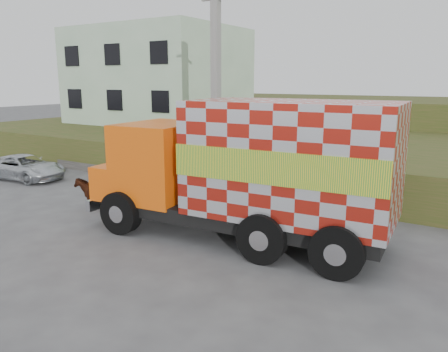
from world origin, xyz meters
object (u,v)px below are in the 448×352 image
Objects in this scene: suv at (24,167)px; pedestrian at (303,128)px; cargo_truck at (250,170)px; cow at (97,192)px; utility_pole at (216,85)px.

pedestrian is (10.94, 4.72, 1.91)m from suv.
cargo_truck is 5.97m from cow.
utility_pole is at bearing 38.92° from pedestrian.
cargo_truck is 12.07m from suv.
cargo_truck reaches higher than pedestrian.
cow is at bearing 62.02° from pedestrian.
utility_pole is 9.28m from suv.
suv is 12.07m from pedestrian.
cargo_truck reaches higher than cow.
pedestrian is at bearing 95.36° from cargo_truck.
cow is (-5.80, -0.14, -1.38)m from cargo_truck.
cargo_truck is 2.24× the size of suv.
cow is (-1.87, -4.51, -3.52)m from utility_pole.
utility_pole is 6.02m from cow.
utility_pole reaches higher than cow.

